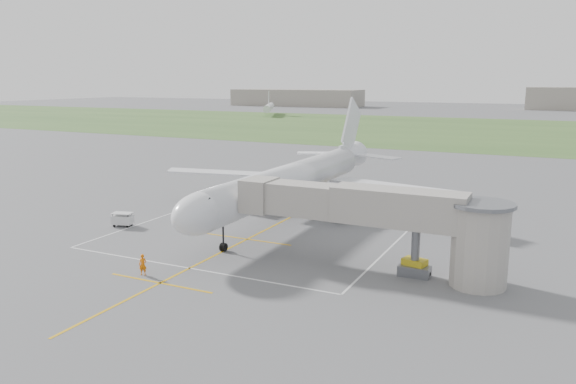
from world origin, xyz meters
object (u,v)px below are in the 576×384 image
at_px(jet_bridge, 389,218).
at_px(gpu_unit, 414,267).
at_px(ramp_worker_wing, 270,207).
at_px(baggage_cart, 123,219).
at_px(airliner, 292,180).
at_px(ramp_worker_nose, 143,265).

relative_size(jet_bridge, gpu_unit, 10.83).
bearing_deg(jet_bridge, gpu_unit, 5.81).
xyz_separation_m(gpu_unit, ramp_worker_wing, (-21.04, 14.20, 0.08)).
relative_size(baggage_cart, ramp_worker_wing, 1.56).
xyz_separation_m(airliner, jet_bridge, (15.72, -14.25, 0.35)).
bearing_deg(jet_bridge, ramp_worker_nose, -152.24).
distance_m(airliner, ramp_worker_nose, 24.21).
relative_size(jet_bridge, baggage_cart, 9.55).
distance_m(ramp_worker_nose, ramp_worker_wing, 24.02).
bearing_deg(baggage_cart, ramp_worker_nose, -57.53).
height_order(baggage_cart, ramp_worker_nose, ramp_worker_nose).
distance_m(airliner, gpu_unit, 23.06).
height_order(airliner, ramp_worker_wing, airliner).
relative_size(airliner, jet_bridge, 2.00).
distance_m(baggage_cart, ramp_worker_nose, 17.14).
bearing_deg(jet_bridge, airliner, 137.81).
distance_m(jet_bridge, baggage_cart, 31.14).
xyz_separation_m(gpu_unit, ramp_worker_nose, (-20.41, -9.81, 0.20)).
relative_size(jet_bridge, ramp_worker_wing, 14.88).
bearing_deg(airliner, ramp_worker_wing, 176.74).
bearing_deg(ramp_worker_nose, gpu_unit, 5.63).
relative_size(baggage_cart, ramp_worker_nose, 1.36).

